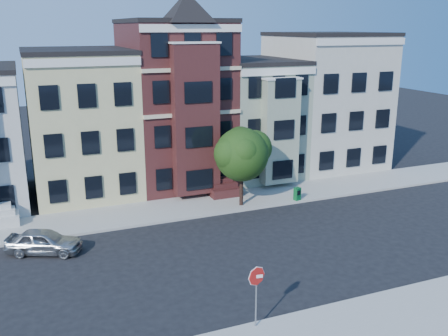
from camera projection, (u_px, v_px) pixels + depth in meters
name	position (u px, v px, depth m)	size (l,w,h in m)	color
ground	(255.00, 253.00, 26.79)	(120.00, 120.00, 0.00)	black
far_sidewalk	(204.00, 205.00, 33.90)	(60.00, 4.00, 0.15)	#9E9B93
near_sidewalk	(343.00, 334.00, 19.64)	(60.00, 4.00, 0.15)	#9E9B93
house_yellow	(81.00, 124.00, 35.81)	(7.00, 9.00, 10.00)	#CAC189
house_brown	(174.00, 105.00, 38.07)	(7.00, 9.00, 12.00)	#411B1A
house_green	(251.00, 118.00, 40.84)	(6.00, 9.00, 9.00)	gray
house_cream	(325.00, 102.00, 43.11)	(8.00, 9.00, 11.00)	beige
street_tree	(242.00, 158.00, 32.79)	(5.62, 5.62, 6.53)	#274F15
parked_car	(44.00, 241.00, 26.67)	(1.59, 3.95, 1.35)	#A3A7AC
newspaper_box	(297.00, 194.00, 34.50)	(0.40, 0.36, 0.90)	#0C5E2A
stop_sign	(256.00, 293.00, 19.64)	(0.82, 0.11, 2.97)	red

